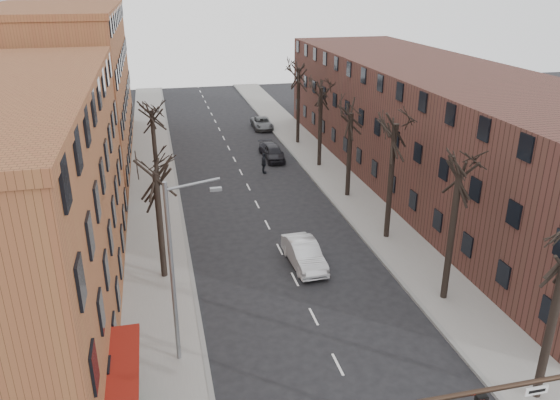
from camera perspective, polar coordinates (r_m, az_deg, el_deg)
sidewalk_left at (r=49.47m, az=-13.11°, el=1.86°), size 4.00×90.00×0.15m
sidewalk_right at (r=51.79m, az=4.85°, el=3.30°), size 4.00×90.00×0.15m
building_left_far at (r=57.08m, az=-22.05°, el=10.75°), size 12.00×28.00×14.00m
building_right at (r=49.10m, az=15.85°, el=7.47°), size 12.00×50.00×10.00m
tree_right_a at (r=27.33m, az=25.10°, el=-18.19°), size 5.20×5.20×10.00m
tree_right_b at (r=32.56m, az=16.67°, el=-9.88°), size 5.20×5.20×10.80m
tree_right_c at (r=38.74m, az=11.01°, el=-3.91°), size 5.20×5.20×11.60m
tree_right_d at (r=45.50m, az=7.03°, el=0.38°), size 5.20×5.20×10.00m
tree_right_e at (r=52.60m, az=4.10°, el=3.54°), size 5.20×5.20×10.80m
tree_right_f at (r=59.93m, az=1.86°, el=5.93°), size 5.20×5.20×11.60m
tree_left_a at (r=33.99m, az=-11.94°, el=-7.92°), size 5.20×5.20×9.50m
tree_left_b at (r=48.55m, az=-12.61°, el=1.42°), size 5.20×5.20×9.50m
streetlight at (r=24.57m, az=-10.86°, el=-6.86°), size 2.45×0.22×9.03m
silver_sedan at (r=34.25m, az=2.54°, el=-5.64°), size 1.91×4.93×1.60m
parked_car_near at (r=54.07m, az=-0.64°, el=4.93°), size 1.94×4.38×1.47m
parked_car_mid at (r=55.45m, az=-0.96°, el=5.24°), size 2.13×4.36×1.22m
parked_car_far at (r=65.88m, az=-1.88°, el=8.03°), size 2.29×4.80×1.32m
pedestrian_crossing at (r=50.26m, az=-1.69°, el=3.85°), size 0.55×1.16×1.92m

